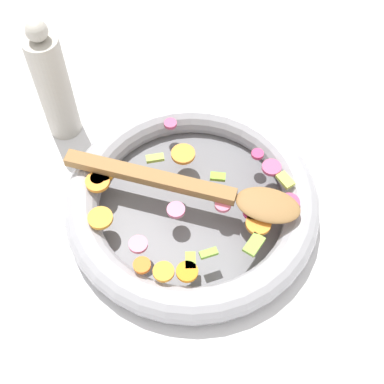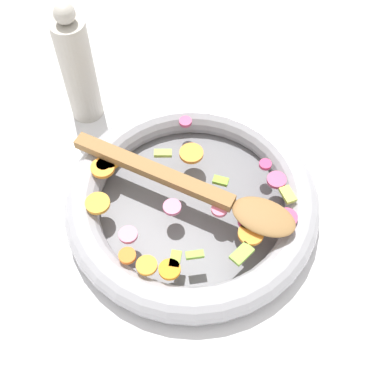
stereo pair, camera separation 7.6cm
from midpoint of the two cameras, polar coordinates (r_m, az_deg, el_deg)
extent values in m
plane|color=silver|center=(0.80, -2.70, -2.16)|extent=(4.00, 4.00, 0.00)
cylinder|color=slate|center=(0.79, -2.72, -1.94)|extent=(0.32, 0.32, 0.01)
torus|color=#9E9EA5|center=(0.78, -2.78, -1.22)|extent=(0.37, 0.37, 0.05)
cylinder|color=orange|center=(0.70, -8.46, -7.99)|extent=(0.03, 0.03, 0.01)
cylinder|color=orange|center=(0.79, -3.68, 3.86)|extent=(0.04, 0.04, 0.01)
cylinder|color=orange|center=(0.69, -3.67, -8.74)|extent=(0.03, 0.03, 0.01)
cylinder|color=orange|center=(0.79, -12.18, 1.72)|extent=(0.03, 0.03, 0.01)
cylinder|color=orange|center=(0.70, -6.19, -8.71)|extent=(0.04, 0.04, 0.01)
cylinder|color=orange|center=(0.78, -12.78, 0.86)|extent=(0.05, 0.05, 0.01)
cylinder|color=orange|center=(0.75, -12.62, -2.96)|extent=(0.05, 0.05, 0.01)
cylinder|color=orange|center=(0.73, 4.17, -3.61)|extent=(0.04, 0.04, 0.01)
cube|color=#A7C84C|center=(0.79, -6.71, 3.41)|extent=(0.02, 0.03, 0.01)
cube|color=#96BD38|center=(0.70, -3.27, -7.60)|extent=(0.03, 0.02, 0.01)
cube|color=#BECF52|center=(0.77, 7.18, 1.05)|extent=(0.03, 0.03, 0.01)
cube|color=#84BB36|center=(0.77, -0.03, 1.43)|extent=(0.02, 0.02, 0.01)
cube|color=#87B644|center=(0.71, 3.62, -5.86)|extent=(0.03, 0.02, 0.01)
cube|color=#86BD3F|center=(0.70, -1.30, -6.79)|extent=(0.02, 0.02, 0.01)
cylinder|color=#D24287|center=(0.78, -12.73, 1.18)|extent=(0.02, 0.02, 0.01)
cylinder|color=pink|center=(0.72, -8.78, -5.79)|extent=(0.03, 0.03, 0.01)
cylinder|color=#D0507E|center=(0.78, 5.76, 2.41)|extent=(0.03, 0.03, 0.01)
cylinder|color=#E14173|center=(0.76, -4.59, 0.76)|extent=(0.03, 0.03, 0.01)
cylinder|color=#CF2E6B|center=(0.74, 3.68, -2.23)|extent=(0.03, 0.03, 0.01)
cylinder|color=pink|center=(0.74, 0.41, -1.60)|extent=(0.03, 0.03, 0.01)
cylinder|color=#D34371|center=(0.75, 7.53, -1.35)|extent=(0.04, 0.04, 0.01)
cylinder|color=#D04C79|center=(0.83, -4.95, 7.09)|extent=(0.02, 0.02, 0.01)
cylinder|color=#D8396E|center=(0.79, 4.30, 3.85)|extent=(0.02, 0.02, 0.01)
cylinder|color=pink|center=(0.74, -4.65, -2.15)|extent=(0.03, 0.03, 0.01)
cube|color=olive|center=(0.76, -7.42, 1.41)|extent=(0.05, 0.25, 0.01)
ellipsoid|color=olive|center=(0.73, 5.19, -1.62)|extent=(0.07, 0.10, 0.01)
cylinder|color=#B2ADA3|center=(0.86, -17.01, 10.39)|extent=(0.05, 0.05, 0.19)
sphere|color=#B2ADA3|center=(0.78, -19.04, 15.79)|extent=(0.03, 0.03, 0.03)
camera|label=1|loc=(0.04, -92.87, -4.42)|focal=50.00mm
camera|label=2|loc=(0.04, 87.13, 4.42)|focal=50.00mm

